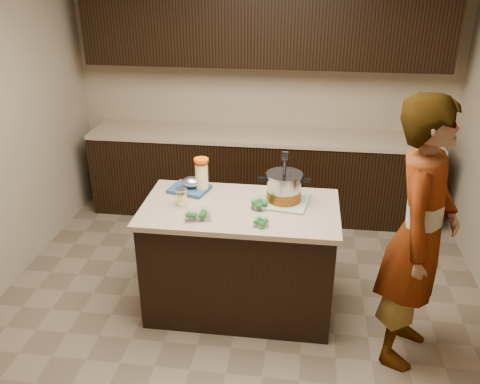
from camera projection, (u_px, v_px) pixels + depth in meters
The scene contains 13 objects.
ground_plane at pixel (240, 305), 4.13m from camera, with size 4.00×4.00×0.00m, color brown.
room_shell at pixel (240, 98), 3.41m from camera, with size 4.04×4.04×2.72m.
back_cabinets at pixel (262, 129), 5.30m from camera, with size 3.60×0.63×2.33m.
island at pixel (240, 258), 3.94m from camera, with size 1.46×0.81×0.90m.
dish_towel at pixel (283, 201), 3.82m from camera, with size 0.36×0.36×0.02m, color #5B8358.
stock_pot at pixel (284, 189), 3.77m from camera, with size 0.38×0.29×0.39m.
lemonade_pitcher at pixel (202, 176), 3.94m from camera, with size 0.11×0.11×0.27m.
mason_jar at pixel (182, 197), 3.75m from camera, with size 0.10×0.10×0.14m.
broccoli_tub_left at pixel (259, 205), 3.72m from camera, with size 0.16×0.16×0.06m.
broccoli_tub_right at pixel (261, 223), 3.48m from camera, with size 0.11×0.11×0.05m.
broccoli_tub_rect at pixel (198, 215), 3.57m from camera, with size 0.21×0.17×0.07m.
blue_tray at pixel (190, 186), 3.99m from camera, with size 0.34×0.30×0.11m.
person at pixel (419, 236), 3.29m from camera, with size 0.68×0.45×1.88m, color gray.
Camera 1 is at (0.44, -3.32, 2.59)m, focal length 38.00 mm.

